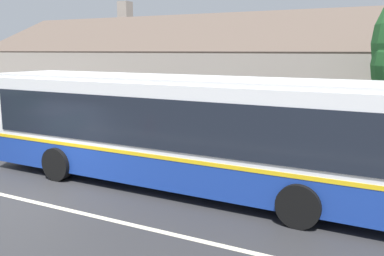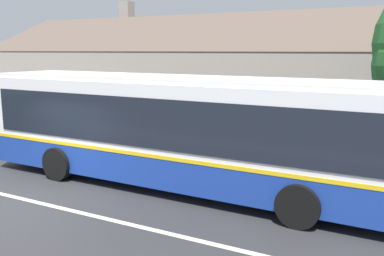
# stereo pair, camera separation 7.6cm
# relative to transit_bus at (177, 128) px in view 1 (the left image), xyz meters

# --- Properties ---
(ground_plane) EXTENTS (300.00, 300.00, 0.00)m
(ground_plane) POSITION_rel_transit_bus_xyz_m (-2.92, -2.90, -1.68)
(ground_plane) COLOR #2D2D30
(sidewalk_far) EXTENTS (60.00, 3.00, 0.15)m
(sidewalk_far) POSITION_rel_transit_bus_xyz_m (-2.92, 3.10, -1.61)
(sidewalk_far) COLOR #ADAAA3
(sidewalk_far) RESTS_ON ground
(lane_divider_stripe) EXTENTS (60.00, 0.16, 0.01)m
(lane_divider_stripe) POSITION_rel_transit_bus_xyz_m (-2.92, -2.90, -1.68)
(lane_divider_stripe) COLOR beige
(lane_divider_stripe) RESTS_ON ground
(community_building) EXTENTS (25.94, 10.07, 6.82)m
(community_building) POSITION_rel_transit_bus_xyz_m (-3.80, 11.12, 0.31)
(community_building) COLOR gray
(community_building) RESTS_ON ground
(transit_bus) EXTENTS (12.50, 2.85, 3.12)m
(transit_bus) POSITION_rel_transit_bus_xyz_m (0.00, 0.00, 0.00)
(transit_bus) COLOR navy
(transit_bus) RESTS_ON ground
(bench_by_building) EXTENTS (1.50, 0.51, 0.94)m
(bench_by_building) POSITION_rel_transit_bus_xyz_m (-5.61, 2.40, -1.12)
(bench_by_building) COLOR brown
(bench_by_building) RESTS_ON sidewalk_far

